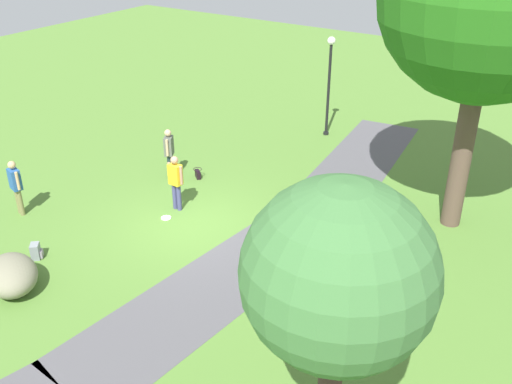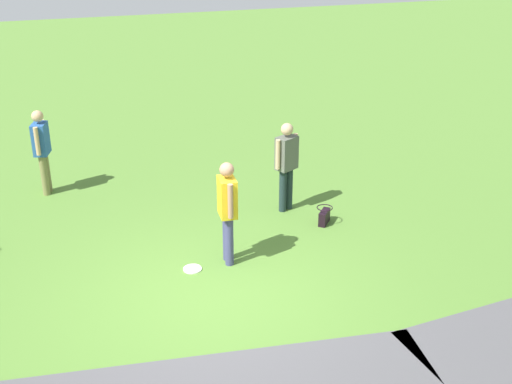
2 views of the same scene
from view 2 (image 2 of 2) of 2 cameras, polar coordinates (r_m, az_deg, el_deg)
name	(u,v)px [view 2 (image 2 of 2)]	position (r m, az deg, el deg)	size (l,w,h in m)	color
ground_plane	(218,298)	(9.33, -3.27, -9.12)	(48.00, 48.00, 0.00)	#527D31
woman_with_handbag	(286,161)	(11.43, 2.64, 2.69)	(0.47, 0.38, 1.61)	#1D2D30
man_near_boulder	(227,206)	(9.74, -2.47, -1.24)	(0.26, 0.52, 1.63)	#404070
passerby_on_path	(42,146)	(12.71, -17.98, 3.75)	(0.33, 0.50, 1.61)	olive
handbag_on_grass	(324,216)	(11.29, 5.91, -2.08)	(0.38, 0.38, 0.31)	black
frisbee_on_grass	(192,269)	(10.01, -5.50, -6.61)	(0.28, 0.28, 0.02)	white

